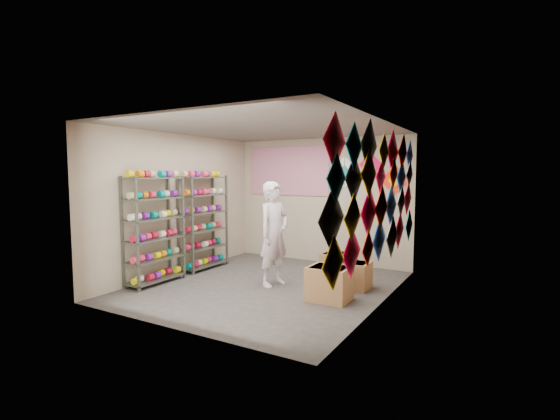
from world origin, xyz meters
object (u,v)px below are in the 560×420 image
Objects in this scene: shelf_rack_back at (204,222)px; carton_a at (329,283)px; shopkeeper at (274,234)px; shelf_rack_front at (154,230)px; carton_b at (353,275)px; carton_c at (336,265)px.

shelf_rack_back is 3.05× the size of carton_a.
shelf_rack_front is at bearing 128.24° from shopkeeper.
carton_b reaches higher than carton_c.
carton_a is 1.12× the size of carton_b.
shelf_rack_back is 1.05× the size of shopkeeper.
shelf_rack_back is at bearing -161.67° from carton_c.
shelf_rack_front is 3.19m from carton_a.
carton_c is at bearing 38.49° from shelf_rack_front.
shelf_rack_back is 3.22m from carton_b.
carton_a reaches higher than carton_c.
carton_b is at bearing 2.45° from shelf_rack_back.
shelf_rack_back is 3.42× the size of carton_b.
shelf_rack_back is at bearing -177.48° from carton_b.
shelf_rack_front is 2.10m from shopkeeper.
shopkeeper is at bearing -120.66° from carton_c.
carton_a is (1.17, -0.30, -0.64)m from shopkeeper.
shelf_rack_back is at bearing 167.34° from carton_a.
carton_a is at bearing -93.29° from shopkeeper.
carton_c is (2.58, 0.75, -0.73)m from shelf_rack_back.
carton_c is (-0.55, 0.62, -0.00)m from carton_b.
carton_c is at bearing 131.99° from carton_b.
shelf_rack_back is 1.91m from shopkeeper.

